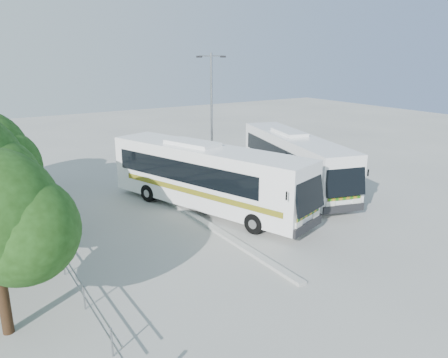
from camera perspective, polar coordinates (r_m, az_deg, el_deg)
ground at (r=23.46m, az=4.49°, el=-6.05°), size 100.00×100.00×0.00m
kerb_divider at (r=23.81m, az=-2.88°, el=-5.49°), size 0.40×16.00×0.15m
railing at (r=22.98m, az=-22.52°, el=-5.81°), size 0.06×22.00×1.00m
coach_main at (r=25.14m, az=-2.20°, el=0.41°), size 6.73×13.49×3.70m
coach_adjacent at (r=29.85m, az=9.25°, el=2.54°), size 5.80×12.85×3.51m
lamppost at (r=32.43m, az=-1.63°, el=9.15°), size 2.15×0.70×8.86m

